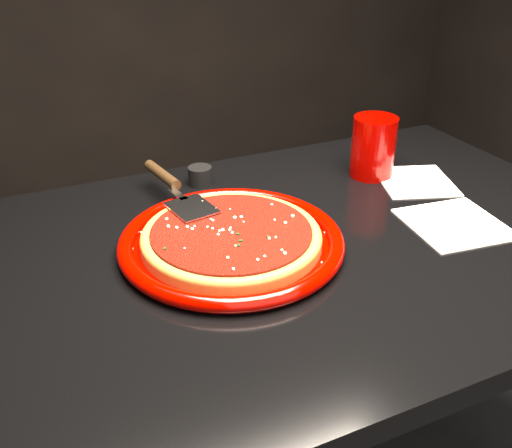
# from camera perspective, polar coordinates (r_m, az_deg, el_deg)

# --- Properties ---
(table) EXTENTS (1.20, 0.80, 0.75)m
(table) POSITION_cam_1_polar(r_m,az_deg,el_deg) (1.25, 4.16, -16.43)
(table) COLOR black
(table) RESTS_ON floor
(plate) EXTENTS (0.40, 0.40, 0.03)m
(plate) POSITION_cam_1_polar(r_m,az_deg,el_deg) (0.98, -2.46, -1.77)
(plate) COLOR #7F0200
(plate) RESTS_ON table
(pizza_crust) EXTENTS (0.32, 0.32, 0.02)m
(pizza_crust) POSITION_cam_1_polar(r_m,az_deg,el_deg) (0.98, -2.47, -1.54)
(pizza_crust) COLOR brown
(pizza_crust) RESTS_ON plate
(pizza_crust_rim) EXTENTS (0.32, 0.32, 0.02)m
(pizza_crust_rim) POSITION_cam_1_polar(r_m,az_deg,el_deg) (0.97, -2.48, -1.15)
(pizza_crust_rim) COLOR brown
(pizza_crust_rim) RESTS_ON plate
(pizza_sauce) EXTENTS (0.29, 0.29, 0.01)m
(pizza_sauce) POSITION_cam_1_polar(r_m,az_deg,el_deg) (0.97, -2.48, -0.87)
(pizza_sauce) COLOR #691109
(pizza_sauce) RESTS_ON plate
(parmesan_dusting) EXTENTS (0.27, 0.27, 0.01)m
(parmesan_dusting) POSITION_cam_1_polar(r_m,az_deg,el_deg) (0.97, -2.49, -0.47)
(parmesan_dusting) COLOR beige
(parmesan_dusting) RESTS_ON plate
(basil_flecks) EXTENTS (0.24, 0.24, 0.00)m
(basil_flecks) POSITION_cam_1_polar(r_m,az_deg,el_deg) (0.97, -2.49, -0.53)
(basil_flecks) COLOR black
(basil_flecks) RESTS_ON plate
(pizza_server) EXTENTS (0.14, 0.32, 0.02)m
(pizza_server) POSITION_cam_1_polar(r_m,az_deg,el_deg) (1.10, -7.95, 3.59)
(pizza_server) COLOR silver
(pizza_server) RESTS_ON plate
(cup) EXTENTS (0.12, 0.12, 0.13)m
(cup) POSITION_cam_1_polar(r_m,az_deg,el_deg) (1.26, 11.65, 7.56)
(cup) COLOR #7E0100
(cup) RESTS_ON table
(napkin_a) EXTENTS (0.19, 0.19, 0.00)m
(napkin_a) POSITION_cam_1_polar(r_m,az_deg,el_deg) (1.12, 19.25, 0.02)
(napkin_a) COLOR white
(napkin_a) RESTS_ON table
(napkin_b) EXTENTS (0.19, 0.20, 0.00)m
(napkin_b) POSITION_cam_1_polar(r_m,az_deg,el_deg) (1.28, 15.66, 4.13)
(napkin_b) COLOR white
(napkin_b) RESTS_ON table
(ramekin) EXTENTS (0.05, 0.05, 0.04)m
(ramekin) POSITION_cam_1_polar(r_m,az_deg,el_deg) (1.22, -5.61, 4.84)
(ramekin) COLOR black
(ramekin) RESTS_ON table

